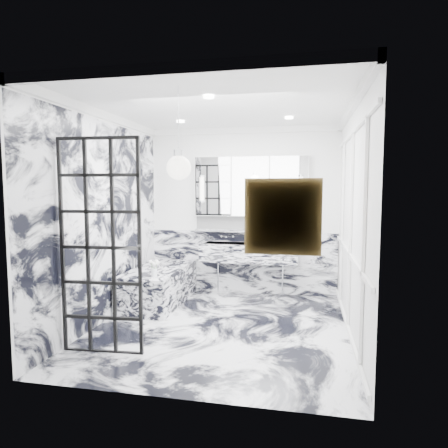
% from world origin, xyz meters
% --- Properties ---
extents(floor, '(3.60, 3.60, 0.00)m').
position_xyz_m(floor, '(0.00, 0.00, 0.00)').
color(floor, white).
rests_on(floor, ground).
extents(ceiling, '(3.60, 3.60, 0.00)m').
position_xyz_m(ceiling, '(0.00, 0.00, 2.80)').
color(ceiling, white).
rests_on(ceiling, wall_back).
extents(wall_back, '(3.60, 0.00, 3.60)m').
position_xyz_m(wall_back, '(0.00, 1.80, 1.40)').
color(wall_back, white).
rests_on(wall_back, floor).
extents(wall_front, '(3.60, 0.00, 3.60)m').
position_xyz_m(wall_front, '(0.00, -1.80, 1.40)').
color(wall_front, white).
rests_on(wall_front, floor).
extents(wall_left, '(0.00, 3.60, 3.60)m').
position_xyz_m(wall_left, '(-1.60, 0.00, 1.40)').
color(wall_left, white).
rests_on(wall_left, floor).
extents(wall_right, '(0.00, 3.60, 3.60)m').
position_xyz_m(wall_right, '(1.60, 0.00, 1.40)').
color(wall_right, white).
rests_on(wall_right, floor).
extents(marble_clad_back, '(3.18, 0.05, 1.05)m').
position_xyz_m(marble_clad_back, '(0.00, 1.78, 0.53)').
color(marble_clad_back, white).
rests_on(marble_clad_back, floor).
extents(marble_clad_left, '(0.02, 3.56, 2.68)m').
position_xyz_m(marble_clad_left, '(-1.59, 0.00, 1.34)').
color(marble_clad_left, white).
rests_on(marble_clad_left, floor).
extents(panel_molding, '(0.03, 3.40, 2.30)m').
position_xyz_m(panel_molding, '(1.58, 0.00, 1.30)').
color(panel_molding, white).
rests_on(panel_molding, floor).
extents(soap_bottle_a, '(0.10, 0.10, 0.22)m').
position_xyz_m(soap_bottle_a, '(0.84, 1.71, 1.20)').
color(soap_bottle_a, '#8C5919').
rests_on(soap_bottle_a, ledge).
extents(soap_bottle_b, '(0.10, 0.10, 0.18)m').
position_xyz_m(soap_bottle_b, '(0.58, 1.71, 1.18)').
color(soap_bottle_b, '#4C4C51').
rests_on(soap_bottle_b, ledge).
extents(soap_bottle_c, '(0.14, 0.14, 0.14)m').
position_xyz_m(soap_bottle_c, '(1.00, 1.71, 1.16)').
color(soap_bottle_c, silver).
rests_on(soap_bottle_c, ledge).
extents(face_pot, '(0.13, 0.13, 0.13)m').
position_xyz_m(face_pot, '(0.24, 1.71, 1.17)').
color(face_pot, white).
rests_on(face_pot, ledge).
extents(amber_bottle, '(0.04, 0.04, 0.10)m').
position_xyz_m(amber_bottle, '(0.25, 1.71, 1.14)').
color(amber_bottle, '#8C5919').
rests_on(amber_bottle, ledge).
extents(flower_vase, '(0.08, 0.08, 0.12)m').
position_xyz_m(flower_vase, '(-1.01, 0.30, 0.61)').
color(flower_vase, silver).
rests_on(flower_vase, bathtub).
extents(crittall_door, '(0.88, 0.09, 2.32)m').
position_xyz_m(crittall_door, '(-1.10, -1.02, 1.16)').
color(crittall_door, black).
rests_on(crittall_door, floor).
extents(artwork, '(0.50, 0.05, 0.50)m').
position_xyz_m(artwork, '(0.88, -1.76, 1.57)').
color(artwork, '#CD4415').
rests_on(artwork, wall_front).
extents(pendant_light, '(0.23, 0.23, 0.23)m').
position_xyz_m(pendant_light, '(-0.13, -1.26, 1.99)').
color(pendant_light, white).
rests_on(pendant_light, ceiling).
extents(trough_sink, '(1.60, 0.45, 0.30)m').
position_xyz_m(trough_sink, '(0.15, 1.55, 0.73)').
color(trough_sink, silver).
rests_on(trough_sink, wall_back).
extents(ledge, '(1.90, 0.14, 0.04)m').
position_xyz_m(ledge, '(0.15, 1.72, 1.07)').
color(ledge, silver).
rests_on(ledge, wall_back).
extents(subway_tile, '(1.90, 0.03, 0.23)m').
position_xyz_m(subway_tile, '(0.15, 1.78, 1.21)').
color(subway_tile, white).
rests_on(subway_tile, wall_back).
extents(mirror_cabinet, '(1.90, 0.16, 1.00)m').
position_xyz_m(mirror_cabinet, '(0.15, 1.73, 1.82)').
color(mirror_cabinet, white).
rests_on(mirror_cabinet, wall_back).
extents(sconce_left, '(0.07, 0.07, 0.40)m').
position_xyz_m(sconce_left, '(-0.67, 1.63, 1.78)').
color(sconce_left, white).
rests_on(sconce_left, mirror_cabinet).
extents(sconce_right, '(0.07, 0.07, 0.40)m').
position_xyz_m(sconce_right, '(0.97, 1.63, 1.78)').
color(sconce_right, white).
rests_on(sconce_right, mirror_cabinet).
extents(bathtub, '(0.75, 1.65, 0.55)m').
position_xyz_m(bathtub, '(-1.18, 0.90, 0.28)').
color(bathtub, silver).
rests_on(bathtub, floor).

